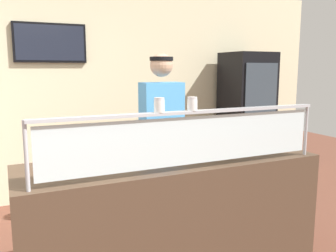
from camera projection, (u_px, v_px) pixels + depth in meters
name	position (u px, v px, depth m)	size (l,w,h in m)	color
ground_plane	(143.00, 241.00, 3.40)	(12.00, 12.00, 0.00)	brown
shop_rear_unit	(98.00, 90.00, 4.58)	(6.65, 0.13, 2.70)	beige
serving_counter	(172.00, 220.00, 2.75)	(2.25, 0.70, 0.95)	#4C3828
sneeze_guard	(191.00, 132.00, 2.37)	(2.07, 0.06, 0.40)	#B2B5BC
pizza_tray	(194.00, 153.00, 2.82)	(0.44, 0.44, 0.04)	#9EA0A8
pizza_server	(196.00, 151.00, 2.80)	(0.07, 0.28, 0.01)	#ADAFB7
parmesan_shaker	(159.00, 106.00, 2.24)	(0.07, 0.07, 0.09)	white
pepper_flake_shaker	(192.00, 105.00, 2.34)	(0.07, 0.07, 0.09)	white
worker_figure	(162.00, 135.00, 3.34)	(0.41, 0.50, 1.76)	#23232D
drink_fridge	(246.00, 118.00, 5.08)	(0.62, 0.62, 1.85)	black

